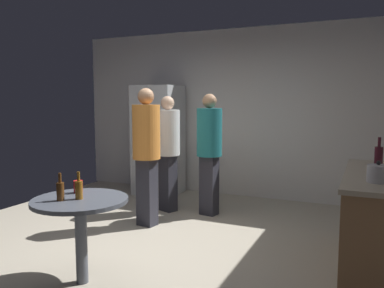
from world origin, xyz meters
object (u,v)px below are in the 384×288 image
foreground_table (80,211)px  person_in_white_shirt (168,145)px  beer_bottle_amber (79,189)px  refrigerator (158,140)px  wine_bottle_on_counter (379,157)px  person_in_orange_shirt (146,146)px  kettle (379,174)px  person_in_teal_shirt (209,145)px  beer_bottle_brown (60,191)px  plastic_cup_red (78,187)px

foreground_table → person_in_white_shirt: (-0.37, 2.27, 0.31)m
foreground_table → beer_bottle_amber: size_ratio=3.48×
refrigerator → wine_bottle_on_counter: (3.28, -1.63, 0.12)m
wine_bottle_on_counter → person_in_orange_shirt: 2.58m
kettle → person_in_teal_shirt: size_ratio=0.15×
person_in_orange_shirt → kettle: bearing=83.6°
refrigerator → person_in_orange_shirt: 1.72m
wine_bottle_on_counter → kettle: bearing=-90.9°
kettle → beer_bottle_brown: bearing=-157.1°
refrigerator → beer_bottle_amber: bearing=-72.2°
foreground_table → refrigerator: bearing=107.7°
beer_bottle_amber → beer_bottle_brown: 0.15m
plastic_cup_red → person_in_teal_shirt: 2.21m
wine_bottle_on_counter → plastic_cup_red: size_ratio=2.82×
refrigerator → beer_bottle_amber: refrigerator is taller
foreground_table → beer_bottle_amber: 0.19m
beer_bottle_brown → person_in_teal_shirt: bearing=82.3°
person_in_white_shirt → beer_bottle_brown: bearing=28.2°
beer_bottle_brown → plastic_cup_red: bearing=101.3°
beer_bottle_brown → person_in_orange_shirt: bearing=96.7°
wine_bottle_on_counter → foreground_table: wine_bottle_on_counter is taller
beer_bottle_brown → person_in_orange_shirt: (-0.20, 1.70, 0.18)m
person_in_orange_shirt → wine_bottle_on_counter: bearing=97.5°
person_in_teal_shirt → plastic_cup_red: bearing=0.5°
wine_bottle_on_counter → beer_bottle_amber: 2.75m
beer_bottle_amber → person_in_orange_shirt: person_in_orange_shirt is taller
refrigerator → person_in_white_shirt: 1.09m
foreground_table → person_in_teal_shirt: (0.23, 2.33, 0.33)m
plastic_cup_red → person_in_white_shirt: 2.12m
wine_bottle_on_counter → person_in_orange_shirt: size_ratio=0.18×
person_in_teal_shirt → person_in_orange_shirt: person_in_orange_shirt is taller
person_in_orange_shirt → person_in_white_shirt: 0.69m
refrigerator → beer_bottle_brown: size_ratio=7.83×
wine_bottle_on_counter → foreground_table: size_ratio=0.39×
kettle → beer_bottle_amber: 2.44m
person_in_orange_shirt → refrigerator: bearing=-146.7°
beer_bottle_amber → plastic_cup_red: bearing=132.0°
beer_bottle_brown → person_in_teal_shirt: person_in_teal_shirt is taller
kettle → plastic_cup_red: bearing=-163.4°
beer_bottle_brown → person_in_white_shirt: 2.41m
refrigerator → beer_bottle_brown: refrigerator is taller
kettle → person_in_orange_shirt: size_ratio=0.14×
beer_bottle_amber → refrigerator: bearing=107.8°
plastic_cup_red → person_in_orange_shirt: size_ratio=0.06×
refrigerator → wine_bottle_on_counter: 3.67m
refrigerator → plastic_cup_red: bearing=-74.0°
wine_bottle_on_counter → beer_bottle_amber: (-2.27, -1.53, -0.20)m
kettle → person_in_white_shirt: person_in_white_shirt is taller
person_in_orange_shirt → foreground_table: bearing=19.6°
beer_bottle_brown → plastic_cup_red: size_ratio=2.09×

